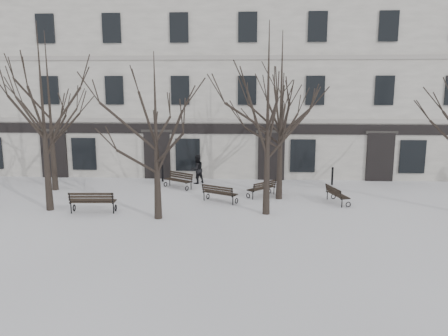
# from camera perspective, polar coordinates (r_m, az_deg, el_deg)

# --- Properties ---
(ground) EXTENTS (100.00, 100.00, 0.00)m
(ground) POSITION_cam_1_polar(r_m,az_deg,el_deg) (19.31, -3.19, -6.35)
(ground) COLOR white
(ground) RESTS_ON ground
(building) EXTENTS (40.40, 10.20, 11.40)m
(building) POSITION_cam_1_polar(r_m,az_deg,el_deg) (31.38, -0.64, 10.40)
(building) COLOR silver
(building) RESTS_ON ground
(tree_0) EXTENTS (5.88, 5.88, 8.40)m
(tree_0) POSITION_cam_1_polar(r_m,az_deg,el_deg) (21.11, -22.72, 8.78)
(tree_0) COLOR black
(tree_0) RESTS_ON ground
(tree_1) EXTENTS (4.92, 4.92, 7.03)m
(tree_1) POSITION_cam_1_polar(r_m,az_deg,el_deg) (18.45, -8.94, 6.65)
(tree_1) COLOR black
(tree_1) RESTS_ON ground
(tree_2) EXTENTS (5.84, 5.84, 8.34)m
(tree_2) POSITION_cam_1_polar(r_m,az_deg,el_deg) (18.97, 5.78, 9.32)
(tree_2) COLOR black
(tree_2) RESTS_ON ground
(tree_4) EXTENTS (5.95, 5.95, 8.50)m
(tree_4) POSITION_cam_1_polar(r_m,az_deg,el_deg) (25.28, -21.94, 9.14)
(tree_4) COLOR black
(tree_4) RESTS_ON ground
(tree_5) EXTENTS (5.86, 5.86, 8.37)m
(tree_5) POSITION_cam_1_polar(r_m,az_deg,el_deg) (22.63, 7.50, 9.53)
(tree_5) COLOR black
(tree_5) RESTS_ON ground
(tree_6) EXTENTS (5.75, 5.75, 8.21)m
(tree_6) POSITION_cam_1_polar(r_m,az_deg,el_deg) (21.74, 7.49, 9.23)
(tree_6) COLOR black
(tree_6) RESTS_ON ground
(bench_1) EXTENTS (2.05, 0.85, 1.01)m
(bench_1) POSITION_cam_1_polar(r_m,az_deg,el_deg) (20.55, -16.77, -4.16)
(bench_1) COLOR black
(bench_1) RESTS_ON ground
(bench_2) EXTENTS (1.83, 1.38, 0.89)m
(bench_2) POSITION_cam_1_polar(r_m,az_deg,el_deg) (21.46, -0.61, -3.26)
(bench_2) COLOR black
(bench_2) RESTS_ON ground
(bench_3) EXTENTS (1.75, 1.46, 0.87)m
(bench_3) POSITION_cam_1_polar(r_m,az_deg,el_deg) (24.65, -5.93, -1.52)
(bench_3) COLOR black
(bench_3) RESTS_ON ground
(bench_4) EXTENTS (1.58, 1.57, 0.84)m
(bench_4) POSITION_cam_1_polar(r_m,az_deg,el_deg) (22.68, 5.01, -2.61)
(bench_4) COLOR black
(bench_4) RESTS_ON ground
(bench_5) EXTENTS (1.01, 1.74, 0.83)m
(bench_5) POSITION_cam_1_polar(r_m,az_deg,el_deg) (22.01, 14.50, -3.34)
(bench_5) COLOR black
(bench_5) RESTS_ON ground
(bollard_a) EXTENTS (0.13, 0.13, 1.01)m
(bollard_a) POSITION_cam_1_polar(r_m,az_deg,el_deg) (26.38, -8.04, -0.62)
(bollard_a) COLOR black
(bollard_a) RESTS_ON ground
(bollard_b) EXTENTS (0.14, 0.14, 1.06)m
(bollard_b) POSITION_cam_1_polar(r_m,az_deg,el_deg) (25.98, 13.97, -0.94)
(bollard_b) COLOR black
(bollard_b) RESTS_ON ground
(pedestrian_b) EXTENTS (1.04, 1.03, 1.70)m
(pedestrian_b) POSITION_cam_1_polar(r_m,az_deg,el_deg) (25.80, -3.52, -2.01)
(pedestrian_b) COLOR black
(pedestrian_b) RESTS_ON ground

